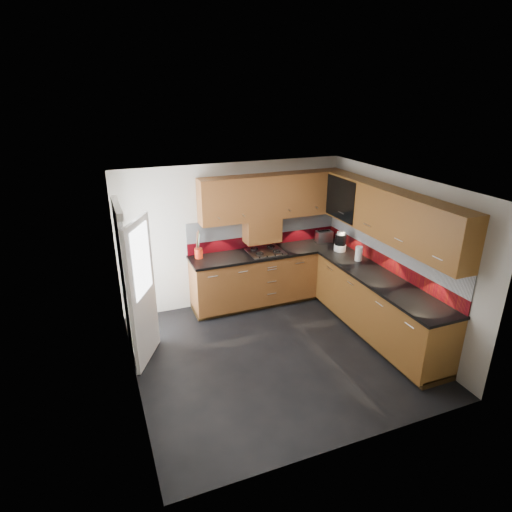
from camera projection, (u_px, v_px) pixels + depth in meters
name	position (u px, v px, depth m)	size (l,w,h in m)	color
room	(278.00, 255.00, 5.49)	(4.00, 3.80, 2.64)	black
base_cabinets	(319.00, 292.00, 6.86)	(2.70, 3.20, 0.95)	brown
countertop	(320.00, 265.00, 6.67)	(2.72, 3.22, 0.04)	black
backsplash	(326.00, 241.00, 6.83)	(2.70, 3.20, 0.54)	maroon
upper_cabinets	(331.00, 205.00, 6.45)	(2.50, 3.20, 0.72)	brown
extractor_hood	(262.00, 230.00, 7.13)	(0.60, 0.33, 0.40)	brown
glass_cabinet	(348.00, 197.00, 6.86)	(0.32, 0.80, 0.66)	black
back_door	(132.00, 286.00, 5.70)	(0.42, 1.19, 2.04)	white
gas_hob	(266.00, 251.00, 7.11)	(0.59, 0.51, 0.05)	silver
utensil_pot	(199.00, 252.00, 6.84)	(0.13, 0.13, 0.47)	red
toaster	(324.00, 236.00, 7.57)	(0.30, 0.20, 0.20)	silver
food_processor	(340.00, 242.00, 7.13)	(0.20, 0.20, 0.33)	white
paper_towel	(359.00, 254.00, 6.74)	(0.11, 0.11, 0.23)	white
orange_cloth	(339.00, 250.00, 7.18)	(0.13, 0.11, 0.01)	red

